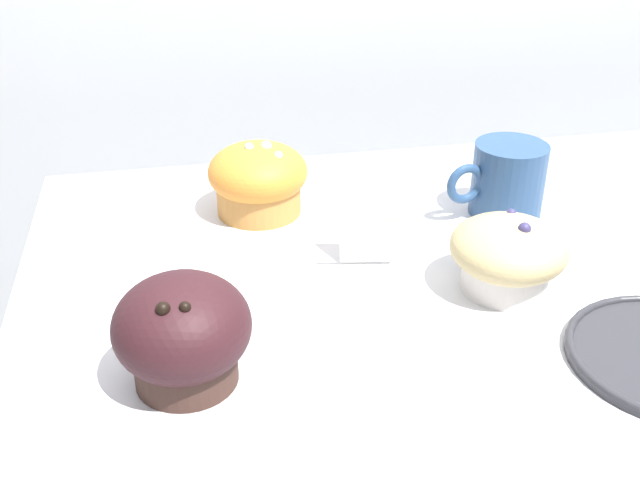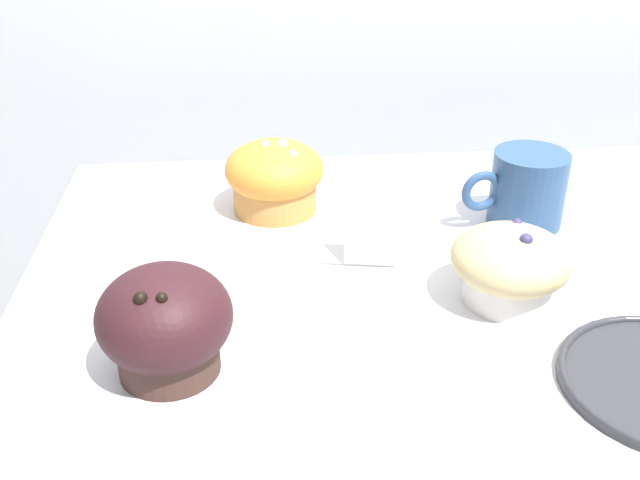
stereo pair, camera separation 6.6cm
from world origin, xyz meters
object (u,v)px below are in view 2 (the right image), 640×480
muffin_front_center (510,265)px  coffee_cup (529,187)px  muffin_back_left (275,177)px  muffin_back_right (165,324)px

muffin_front_center → coffee_cup: 0.16m
muffin_front_center → muffin_back_left: muffin_back_left is taller
coffee_cup → muffin_back_left: bearing=168.2°
muffin_back_left → coffee_cup: 0.27m
muffin_back_right → coffee_cup: size_ratio=0.88×
muffin_front_center → coffee_cup: size_ratio=0.89×
muffin_back_left → muffin_back_right: bearing=-108.3°
muffin_back_left → muffin_back_right: muffin_back_right is taller
muffin_back_right → coffee_cup: bearing=31.7°
muffin_front_center → muffin_back_right: muffin_back_right is taller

